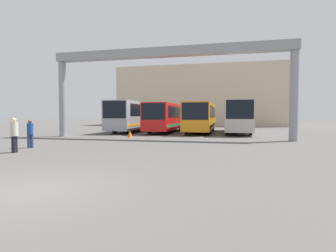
# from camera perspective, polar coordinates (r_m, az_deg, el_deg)

# --- Properties ---
(ground_plane) EXTENTS (200.00, 200.00, 0.00)m
(ground_plane) POSITION_cam_1_polar(r_m,az_deg,el_deg) (7.41, -27.55, -12.37)
(ground_plane) COLOR #514F4C
(building_backdrop) EXTENTS (29.72, 12.00, 10.47)m
(building_backdrop) POSITION_cam_1_polar(r_m,az_deg,el_deg) (50.36, 7.47, 6.20)
(building_backdrop) COLOR beige
(building_backdrop) RESTS_ON ground
(overhead_gantry) EXTENTS (19.16, 0.80, 7.14)m
(overhead_gantry) POSITION_cam_1_polar(r_m,az_deg,el_deg) (21.05, -0.26, 12.94)
(overhead_gantry) COLOR gray
(overhead_gantry) RESTS_ON ground
(bus_slot_0) EXTENTS (2.57, 11.79, 3.30)m
(bus_slot_0) POSITION_cam_1_polar(r_m,az_deg,el_deg) (30.49, -7.08, 2.44)
(bus_slot_0) COLOR #999EA5
(bus_slot_0) RESTS_ON ground
(bus_slot_1) EXTENTS (2.46, 11.12, 3.04)m
(bus_slot_1) POSITION_cam_1_polar(r_m,az_deg,el_deg) (29.09, -0.26, 2.18)
(bus_slot_1) COLOR red
(bus_slot_1) RESTS_ON ground
(bus_slot_2) EXTENTS (2.58, 11.19, 3.07)m
(bus_slot_2) POSITION_cam_1_polar(r_m,az_deg,el_deg) (28.51, 7.20, 2.19)
(bus_slot_2) COLOR orange
(bus_slot_2) RESTS_ON ground
(bus_slot_3) EXTENTS (2.51, 10.63, 3.26)m
(bus_slot_3) POSITION_cam_1_polar(r_m,az_deg,el_deg) (28.12, 14.87, 2.34)
(bus_slot_3) COLOR beige
(bus_slot_3) RESTS_ON ground
(pedestrian_mid_right) EXTENTS (0.33, 0.33, 1.60)m
(pedestrian_mid_right) POSITION_cam_1_polar(r_m,az_deg,el_deg) (16.70, -27.80, -1.35)
(pedestrian_mid_right) COLOR navy
(pedestrian_mid_right) RESTS_ON ground
(pedestrian_near_center) EXTENTS (0.36, 0.36, 1.73)m
(pedestrian_near_center) POSITION_cam_1_polar(r_m,az_deg,el_deg) (14.99, -30.47, -1.53)
(pedestrian_near_center) COLOR black
(pedestrian_near_center) RESTS_ON ground
(traffic_cone) EXTENTS (0.43, 0.43, 0.57)m
(traffic_cone) POSITION_cam_1_polar(r_m,az_deg,el_deg) (22.04, -8.30, -1.74)
(traffic_cone) COLOR orange
(traffic_cone) RESTS_ON ground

